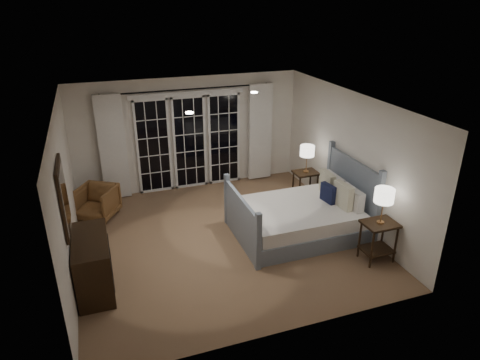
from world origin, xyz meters
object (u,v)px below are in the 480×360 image
object	(u,v)px
bed	(301,217)
lamp_right	(307,151)
nightstand_left	(378,235)
nightstand_right	(305,181)
armchair	(97,202)
lamp_left	(384,196)
dresser	(93,264)

from	to	relation	value
bed	lamp_right	size ratio (longest dim) A/B	3.88
bed	nightstand_left	size ratio (longest dim) A/B	3.23
nightstand_right	armchair	size ratio (longest dim) A/B	0.90
lamp_left	armchair	bearing A→B (deg)	144.43
nightstand_left	dresser	bearing A→B (deg)	170.32
nightstand_left	armchair	bearing A→B (deg)	144.43
dresser	nightstand_left	bearing A→B (deg)	-9.68
armchair	dresser	size ratio (longest dim) A/B	0.60
nightstand_right	lamp_right	distance (m)	0.68
lamp_left	armchair	xyz separation A→B (m)	(-4.31, 3.08, -0.85)
lamp_left	dresser	size ratio (longest dim) A/B	0.50
lamp_right	armchair	xyz separation A→B (m)	(-4.24, 0.63, -0.78)
bed	armchair	distance (m)	3.98
bed	dresser	distance (m)	3.67
bed	nightstand_right	world-z (taller)	bed
armchair	dresser	xyz separation A→B (m)	(-0.13, -2.33, 0.10)
nightstand_left	lamp_right	xyz separation A→B (m)	(-0.07, 2.45, 0.64)
nightstand_left	nightstand_right	distance (m)	2.45
lamp_left	bed	bearing A→B (deg)	123.32
nightstand_left	lamp_left	xyz separation A→B (m)	(0.00, -0.00, 0.72)
bed	lamp_right	distance (m)	1.63
bed	nightstand_right	bearing A→B (deg)	59.66
nightstand_right	lamp_right	bearing A→B (deg)	-26.57
armchair	bed	bearing A→B (deg)	3.57
bed	armchair	xyz separation A→B (m)	(-3.52, 1.87, -0.01)
bed	lamp_right	world-z (taller)	bed
lamp_left	armchair	distance (m)	5.37
nightstand_right	dresser	xyz separation A→B (m)	(-4.37, -1.69, 0.00)
nightstand_right	armchair	xyz separation A→B (m)	(-4.24, 0.63, -0.10)
nightstand_left	lamp_left	world-z (taller)	lamp_left
lamp_right	armchair	world-z (taller)	lamp_right
lamp_left	lamp_right	bearing A→B (deg)	91.62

